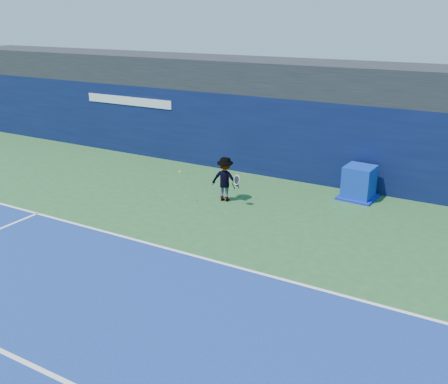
{
  "coord_description": "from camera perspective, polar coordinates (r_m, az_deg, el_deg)",
  "views": [
    {
      "loc": [
        7.17,
        -6.63,
        5.87
      ],
      "look_at": [
        0.45,
        5.2,
        1.0
      ],
      "focal_mm": 40.0,
      "sensor_mm": 36.0,
      "label": 1
    }
  ],
  "objects": [
    {
      "name": "tennis_player",
      "position": [
        16.41,
        0.13,
        1.48
      ],
      "size": [
        1.24,
        0.72,
        1.49
      ],
      "color": "white",
      "rests_on": "ground"
    },
    {
      "name": "tennis_ball",
      "position": [
        16.11,
        -5.08,
        2.32
      ],
      "size": [
        0.07,
        0.07,
        0.07
      ],
      "color": "#CED217",
      "rests_on": "ground"
    },
    {
      "name": "baseline",
      "position": [
        13.36,
        -6.39,
        -6.46
      ],
      "size": [
        24.0,
        0.1,
        0.01
      ],
      "primitive_type": "cube",
      "color": "white",
      "rests_on": "ground"
    },
    {
      "name": "ground",
      "position": [
        11.4,
        -15.41,
        -12.1
      ],
      "size": [
        80.0,
        80.0,
        0.0
      ],
      "primitive_type": "plane",
      "color": "#2A5E2D",
      "rests_on": "ground"
    },
    {
      "name": "back_wall_assembly",
      "position": [
        19.08,
        6.74,
        6.32
      ],
      "size": [
        36.0,
        1.03,
        3.0
      ],
      "color": "#0A133A",
      "rests_on": "ground"
    },
    {
      "name": "service_line",
      "position": [
        10.36,
        -23.45,
        -16.65
      ],
      "size": [
        24.0,
        0.1,
        0.01
      ],
      "primitive_type": "cube",
      "color": "white",
      "rests_on": "ground"
    },
    {
      "name": "equipment_cart",
      "position": [
        17.29,
        15.16,
        0.92
      ],
      "size": [
        1.25,
        1.25,
        1.12
      ],
      "color": "#0C2CA8",
      "rests_on": "ground"
    },
    {
      "name": "stadium_band",
      "position": [
        19.63,
        8.18,
        12.86
      ],
      "size": [
        36.0,
        3.0,
        1.2
      ],
      "primitive_type": "cube",
      "color": "black",
      "rests_on": "back_wall_assembly"
    }
  ]
}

